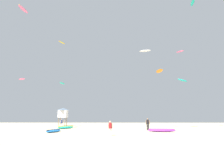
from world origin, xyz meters
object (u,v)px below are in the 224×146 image
Objects in this scene: person_foreground at (110,127)px; kite_aloft_6 at (180,51)px; kite_grounded_near at (54,131)px; kite_aloft_4 at (182,80)px; kite_aloft_1 at (62,42)px; kite_aloft_7 at (145,51)px; lifeguard_tower at (63,113)px; kite_grounded_mid at (66,127)px; kite_grounded_far at (162,130)px; person_midground at (148,123)px; kite_aloft_8 at (23,9)px; kite_aloft_2 at (193,2)px; kite_aloft_5 at (62,83)px; kite_aloft_3 at (22,79)px; kite_aloft_0 at (159,71)px; person_left at (62,122)px.

person_foreground is 37.93m from kite_aloft_6.
kite_grounded_near is 1.02× the size of kite_aloft_4.
kite_aloft_7 is (23.91, 6.01, -0.47)m from kite_aloft_1.
kite_aloft_7 is (21.60, 8.88, 18.72)m from lifeguard_tower.
kite_grounded_mid reaches higher than kite_grounded_far.
kite_aloft_7 is (2.64, 27.88, 21.56)m from kite_grounded_far.
kite_aloft_8 is at bearing 110.91° from person_midground.
lifeguard_tower is at bearing 8.17° from person_foreground.
kite_aloft_2 reaches higher than kite_grounded_far.
kite_aloft_5 is at bearing -166.12° from kite_aloft_6.
kite_aloft_1 is 16.82m from kite_aloft_3.
kite_aloft_1 is (-2.31, 2.87, 19.18)m from lifeguard_tower.
person_midground is 27.48m from kite_aloft_3.
kite_aloft_5 is at bearing 173.66° from kite_aloft_0.
kite_aloft_7 is at bearing 29.57° from kite_aloft_3.
person_left is 0.60× the size of kite_aloft_8.
kite_grounded_near is at bearing -73.44° from kite_aloft_1.
kite_aloft_1 reaches higher than person_foreground.
kite_aloft_7 is at bearing 8.57° from person_midground.
kite_aloft_7 reaches higher than kite_aloft_5.
kite_aloft_5 reaches higher than lifeguard_tower.
person_foreground is 0.47× the size of kite_aloft_4.
kite_aloft_2 is at bearing -44.29° from kite_aloft_4.
person_midground is 32.25m from kite_aloft_7.
kite_grounded_mid is 1.04× the size of kite_aloft_7.
kite_aloft_4 is at bearing 57.99° from kite_grounded_far.
kite_grounded_near is at bearing -175.57° from kite_grounded_far.
person_midground reaches higher than person_left.
kite_grounded_near is at bearing -120.48° from kite_aloft_7.
kite_aloft_3 is (-8.90, -0.27, 8.85)m from person_left.
person_foreground is at bearing -118.47° from kite_aloft_0.
kite_aloft_3 is (-24.75, 8.11, 8.76)m from person_midground.
kite_grounded_far is (15.09, -7.44, -0.00)m from kite_grounded_mid.
kite_aloft_3 is 39.84m from kite_aloft_6.
kite_grounded_far is at bearing -24.01° from kite_aloft_3.
person_midground is at bearing -135.46° from kite_aloft_4.
person_foreground is 20.42m from person_left.
kite_aloft_0 is 21.67m from kite_aloft_5.
kite_aloft_8 is at bearing -158.36° from kite_aloft_0.
kite_aloft_2 is at bearing -17.48° from lifeguard_tower.
kite_aloft_0 is 5.13m from kite_aloft_4.
kite_aloft_8 is (-30.13, -10.06, 10.88)m from kite_aloft_4.
kite_aloft_1 is 1.29× the size of kite_aloft_6.
person_left is 12.55m from kite_aloft_3.
kite_aloft_8 is (-25.42, -10.09, 8.83)m from kite_aloft_0.
kite_aloft_0 is 28.74m from kite_aloft_8.
kite_aloft_6 is (25.60, 23.22, 19.19)m from kite_grounded_near.
kite_aloft_2 is at bearing -9.94° from kite_aloft_5.
lifeguard_tower is 2.10× the size of kite_aloft_6.
kite_aloft_4 is (9.04, 8.90, 8.49)m from person_midground.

